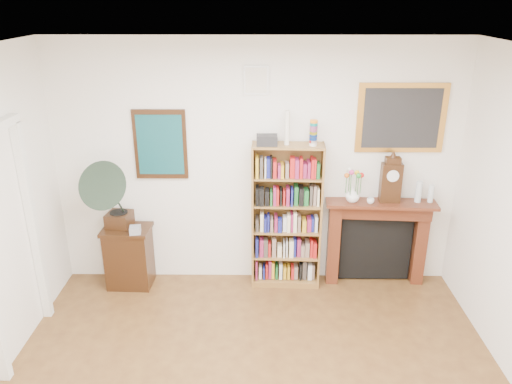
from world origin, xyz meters
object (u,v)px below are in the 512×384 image
flower_vase (353,195)px  bottle_left (419,192)px  cd_stack (135,230)px  teacup (371,201)px  gramophone (112,191)px  side_cabinet (129,257)px  mantel_clock (391,181)px  bottle_right (431,194)px  fireplace (377,235)px  bookshelf (287,209)px

flower_vase → bottle_left: (0.73, 0.01, 0.04)m
cd_stack → teacup: teacup is taller
gramophone → cd_stack: 0.50m
side_cabinet → teacup: teacup is taller
flower_vase → teacup: size_ratio=2.01×
mantel_clock → bottle_right: size_ratio=2.58×
flower_vase → bottle_right: size_ratio=0.82×
gramophone → mantel_clock: size_ratio=1.66×
fireplace → mantel_clock: (0.08, -0.04, 0.68)m
fireplace → teacup: size_ratio=15.30×
side_cabinet → flower_vase: (2.53, 0.07, 0.75)m
bookshelf → bottle_right: 1.60m
fireplace → bookshelf: bearing=-172.6°
cd_stack → mantel_clock: mantel_clock is taller
side_cabinet → mantel_clock: 3.08m
cd_stack → gramophone: bearing=168.3°
gramophone → bottle_right: 3.49m
gramophone → mantel_clock: 3.04m
bookshelf → flower_vase: bearing=3.8°
mantel_clock → flower_vase: mantel_clock is taller
bookshelf → mantel_clock: bookshelf is taller
fireplace → bottle_left: (0.40, -0.04, 0.55)m
mantel_clock → bottle_left: bearing=-0.1°
bottle_left → bookshelf: bearing=-179.0°
cd_stack → bookshelf: bearing=6.2°
flower_vase → bottle_right: (0.86, 0.00, 0.02)m
side_cabinet → bottle_right: (3.40, 0.08, 0.77)m
bookshelf → bottle_left: size_ratio=8.13×
side_cabinet → bottle_right: bottle_right is taller
bookshelf → side_cabinet: bearing=-176.0°
gramophone → mantel_clock: gramophone is taller
teacup → bottle_right: (0.67, 0.05, 0.07)m
flower_vase → bottle_left: bottle_left is taller
bookshelf → teacup: (0.92, -0.03, 0.12)m
fireplace → gramophone: (-2.95, -0.20, 0.61)m
flower_vase → mantel_clock: bearing=1.5°
fireplace → teacup: bearing=-139.2°
side_cabinet → flower_vase: 2.64m
side_cabinet → fireplace: fireplace is taller
gramophone → flower_vase: size_ratio=5.25×
cd_stack → mantel_clock: 2.86m
cd_stack → bottle_left: size_ratio=0.50×
side_cabinet → bottle_left: bottle_left is taller
gramophone → teacup: (2.81, 0.10, -0.15)m
bookshelf → gramophone: size_ratio=2.28×
side_cabinet → flower_vase: flower_vase is taller
bookshelf → fireplace: (1.05, 0.07, -0.35)m
gramophone → bottle_left: 3.35m
side_cabinet → cd_stack: size_ratio=6.07×
bottle_left → bottle_right: bearing=-1.8°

